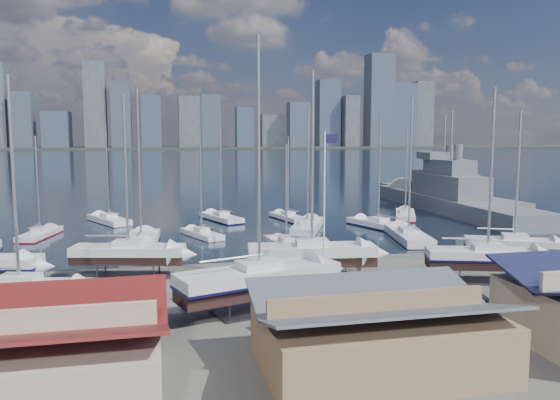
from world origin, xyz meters
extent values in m
plane|color=#605E59|center=(0.00, -10.00, 0.00)|extent=(1400.00, 1400.00, 0.00)
cube|color=#182639|center=(0.00, 300.00, -0.15)|extent=(1400.00, 600.00, 0.40)
cube|color=#2D332D|center=(0.00, 560.00, 1.10)|extent=(1400.00, 80.00, 2.20)
cube|color=#3D4756|center=(-141.97, 552.31, 30.18)|extent=(19.55, 21.83, 55.97)
cube|color=#475166|center=(-111.19, 558.58, 20.77)|extent=(26.03, 30.49, 37.14)
cube|color=#595E66|center=(-70.96, 546.95, 46.02)|extent=(21.60, 16.58, 87.63)
cube|color=#3D4756|center=(-45.38, 548.38, 36.00)|extent=(19.42, 28.42, 67.60)
cube|color=#475166|center=(-15.00, 551.59, 29.25)|extent=(20.24, 23.80, 54.09)
cube|color=#595E66|center=(25.78, 548.33, 29.20)|extent=(24.62, 19.72, 54.00)
cube|color=#3D4756|center=(47.64, 546.55, 30.18)|extent=(20.75, 17.93, 55.97)
cube|color=#475166|center=(84.09, 544.87, 23.71)|extent=(18.36, 16.25, 43.03)
cube|color=#595E66|center=(120.24, 563.78, 20.05)|extent=(28.49, 22.03, 35.69)
cube|color=#3D4756|center=(145.71, 546.00, 26.75)|extent=(23.34, 17.87, 49.11)
cube|color=#475166|center=(184.98, 560.84, 40.18)|extent=(25.35, 19.79, 75.95)
cube|color=#595E66|center=(208.39, 554.33, 31.04)|extent=(17.00, 27.45, 57.67)
cube|color=#3D4756|center=(245.53, 554.25, 55.22)|extent=(29.28, 24.05, 106.04)
cube|color=#475166|center=(277.54, 563.71, 39.40)|extent=(30.82, 28.37, 74.41)
cube|color=#595E66|center=(307.39, 565.54, 40.94)|extent=(21.74, 17.03, 77.48)
cube|color=#BFB293|center=(-18.00, -26.00, 1.60)|extent=(14.00, 9.00, 3.20)
cube|color=#8C6B4C|center=(0.00, -26.00, 1.50)|extent=(12.00, 8.00, 3.00)
cube|color=slate|center=(0.00, -26.00, 3.54)|extent=(12.60, 8.40, 1.27)
cube|color=#2D2D33|center=(-19.78, -14.51, 0.08)|extent=(5.80, 3.71, 0.16)
cube|color=black|center=(-19.78, -14.51, 1.59)|extent=(10.00, 4.67, 0.78)
cube|color=silver|center=(-19.78, -14.51, 2.37)|extent=(10.11, 5.07, 0.78)
cube|color=maroon|center=(-19.78, -14.51, 2.01)|extent=(10.21, 5.12, 0.16)
cube|color=silver|center=(-19.78, -14.51, 3.01)|extent=(2.76, 2.19, 0.50)
cylinder|color=#B2B2B7|center=(-19.78, -14.51, 9.33)|extent=(0.22, 0.22, 13.14)
cube|color=#2D2D33|center=(-13.55, -3.48, 0.08)|extent=(5.68, 3.56, 0.16)
cube|color=black|center=(-13.55, -3.48, 1.58)|extent=(9.83, 4.42, 0.77)
cube|color=silver|center=(-13.55, -3.48, 2.35)|extent=(9.93, 4.81, 0.77)
cube|color=silver|center=(-13.55, -3.48, 2.98)|extent=(2.70, 2.12, 0.50)
cylinder|color=#B2B2B7|center=(-13.55, -3.48, 9.19)|extent=(0.22, 0.22, 12.91)
cube|color=#2D2D33|center=(-4.22, -15.18, 0.08)|extent=(6.99, 4.76, 0.16)
cube|color=black|center=(-4.22, -15.18, 1.67)|extent=(11.92, 6.22, 0.93)
cube|color=silver|center=(-4.22, -15.18, 2.60)|extent=(12.07, 6.68, 0.93)
cube|color=#0B0B3A|center=(-4.22, -15.18, 2.17)|extent=(12.19, 6.75, 0.19)
cube|color=silver|center=(-4.22, -15.18, 3.31)|extent=(3.37, 2.75, 0.50)
cylinder|color=#B2B2B7|center=(-4.22, -15.18, 10.91)|extent=(0.22, 0.22, 15.70)
cube|color=#2D2D33|center=(1.75, -7.62, 0.08)|extent=(6.26, 3.50, 0.16)
cube|color=black|center=(1.75, -7.62, 1.63)|extent=(11.06, 4.01, 0.87)
cube|color=silver|center=(1.75, -7.62, 2.50)|extent=(11.12, 4.46, 0.87)
cube|color=silver|center=(1.75, -7.62, 3.18)|extent=(2.92, 2.17, 0.50)
cylinder|color=#B2B2B7|center=(1.75, -7.62, 10.23)|extent=(0.22, 0.22, 14.60)
cube|color=#2D2D33|center=(15.69, -11.97, 0.08)|extent=(5.92, 4.03, 0.16)
cube|color=black|center=(15.69, -11.97, 1.59)|extent=(10.09, 5.26, 0.79)
cube|color=silver|center=(15.69, -11.97, 2.38)|extent=(10.21, 5.65, 0.79)
cube|color=#0B0B3A|center=(15.69, -11.97, 2.02)|extent=(10.32, 5.71, 0.16)
cube|color=silver|center=(15.69, -11.97, 3.03)|extent=(2.85, 2.33, 0.50)
cylinder|color=#B2B2B7|center=(15.69, -11.97, 9.42)|extent=(0.22, 0.22, 13.29)
cube|color=#2D2D33|center=(21.51, -7.45, 0.08)|extent=(5.31, 4.08, 0.16)
cube|color=black|center=(21.51, -7.45, 1.55)|extent=(8.82, 5.67, 0.70)
cube|color=silver|center=(21.51, -7.45, 2.25)|extent=(8.98, 6.00, 0.70)
cube|color=maroon|center=(21.51, -7.45, 1.93)|extent=(9.07, 6.06, 0.14)
cube|color=silver|center=(21.51, -7.45, 2.85)|extent=(2.62, 2.28, 0.50)
cylinder|color=#B2B2B7|center=(21.51, -7.45, 8.53)|extent=(0.22, 0.22, 11.85)
cube|color=black|center=(-24.93, 18.24, -0.22)|extent=(3.79, 8.70, 0.68)
cube|color=silver|center=(-24.93, 18.24, 0.46)|extent=(4.14, 8.78, 0.68)
cube|color=maroon|center=(-24.93, 18.24, 0.14)|extent=(4.18, 8.87, 0.14)
cube|color=silver|center=(-24.93, 18.24, 1.04)|extent=(1.84, 2.37, 0.50)
cylinder|color=#B2B2B7|center=(-24.93, 18.24, 6.51)|extent=(0.22, 0.22, 11.43)
cube|color=black|center=(-17.73, 28.00, -0.26)|extent=(6.47, 9.64, 0.77)
cube|color=silver|center=(-17.73, 28.00, 0.51)|extent=(6.83, 9.83, 0.77)
cube|color=silver|center=(-17.73, 28.00, 1.15)|extent=(2.55, 2.89, 0.50)
cylinder|color=#B2B2B7|center=(-17.73, 28.00, 7.42)|extent=(0.22, 0.22, 13.04)
cube|color=black|center=(-12.81, 9.15, -0.33)|extent=(3.60, 12.15, 0.96)
cube|color=silver|center=(-12.81, 9.15, 0.63)|extent=(4.11, 12.18, 0.96)
cube|color=#0B0B3A|center=(-12.81, 9.15, 0.18)|extent=(4.15, 12.30, 0.19)
cube|color=silver|center=(-12.81, 9.15, 1.36)|extent=(2.20, 3.12, 0.50)
cylinder|color=#B2B2B7|center=(-12.81, 9.15, 9.20)|extent=(0.22, 0.22, 16.19)
cube|color=black|center=(-5.85, 14.07, -0.20)|extent=(4.65, 7.97, 0.63)
cube|color=silver|center=(-5.85, 14.07, 0.43)|extent=(4.95, 8.09, 0.63)
cube|color=silver|center=(-5.85, 14.07, 0.99)|extent=(1.95, 2.31, 0.50)
cylinder|color=#B2B2B7|center=(-5.85, 14.07, 6.03)|extent=(0.22, 0.22, 10.58)
cube|color=black|center=(-2.02, 26.64, -0.25)|extent=(5.31, 9.66, 0.76)
cube|color=silver|center=(-2.02, 26.64, 0.50)|extent=(5.68, 9.79, 0.76)
cube|color=#0B0B3A|center=(-2.02, 26.64, 0.16)|extent=(5.74, 9.89, 0.15)
cube|color=silver|center=(-2.02, 26.64, 1.13)|extent=(2.29, 2.76, 0.50)
cylinder|color=#B2B2B7|center=(-2.02, 26.64, 7.26)|extent=(0.22, 0.22, 12.76)
cube|color=black|center=(2.59, 5.33, -0.20)|extent=(2.77, 8.03, 0.63)
cube|color=silver|center=(2.59, 5.33, 0.43)|extent=(3.10, 8.06, 0.63)
cube|color=maroon|center=(2.59, 5.33, 0.14)|extent=(3.13, 8.15, 0.13)
cube|color=silver|center=(2.59, 5.33, 0.99)|extent=(1.54, 2.11, 0.50)
cylinder|color=#B2B2B7|center=(2.59, 5.33, 6.05)|extent=(0.22, 0.22, 10.62)
cube|color=black|center=(8.07, 16.22, -0.30)|extent=(6.71, 11.22, 0.88)
cube|color=silver|center=(8.07, 16.22, 0.58)|extent=(7.14, 11.40, 0.88)
cube|color=silver|center=(8.07, 16.22, 1.27)|extent=(2.78, 3.27, 0.50)
cylinder|color=#B2B2B7|center=(8.07, 16.22, 8.49)|extent=(0.22, 0.22, 14.93)
cube|color=black|center=(7.66, 25.34, -0.22)|extent=(3.82, 8.68, 0.68)
cube|color=silver|center=(7.66, 25.34, 0.46)|extent=(4.17, 8.76, 0.68)
cube|color=#0B0B3A|center=(7.66, 25.34, 0.14)|extent=(4.21, 8.84, 0.14)
cube|color=silver|center=(7.66, 25.34, 1.04)|extent=(1.85, 2.37, 0.50)
cylinder|color=#B2B2B7|center=(7.66, 25.34, 6.49)|extent=(0.22, 0.22, 11.40)
cube|color=black|center=(17.68, 6.65, -0.32)|extent=(4.98, 11.83, 0.92)
cube|color=silver|center=(17.68, 6.65, 0.60)|extent=(5.46, 11.92, 0.92)
cube|color=silver|center=(17.68, 6.65, 1.31)|extent=(2.47, 3.21, 0.50)
cylinder|color=#B2B2B7|center=(17.68, 6.65, 8.83)|extent=(0.22, 0.22, 15.54)
cube|color=black|center=(17.74, 15.74, -0.27)|extent=(5.40, 10.39, 0.81)
cube|color=silver|center=(17.74, 15.74, 0.54)|extent=(5.80, 10.52, 0.81)
cube|color=#0B0B3A|center=(17.74, 15.74, 0.16)|extent=(5.86, 10.63, 0.16)
cube|color=silver|center=(17.74, 15.74, 1.19)|extent=(2.40, 2.93, 0.50)
cylinder|color=#B2B2B7|center=(17.74, 15.74, 7.79)|extent=(0.22, 0.22, 13.69)
cube|color=black|center=(25.32, 23.41, -0.26)|extent=(6.19, 9.82, 0.78)
cube|color=silver|center=(25.32, 23.41, 0.52)|extent=(6.56, 9.99, 0.78)
cube|color=maroon|center=(25.32, 23.41, 0.16)|extent=(6.63, 10.09, 0.16)
cube|color=silver|center=(25.32, 23.41, 1.16)|extent=(2.51, 2.90, 0.50)
cylinder|color=#B2B2B7|center=(25.32, 23.41, 7.49)|extent=(0.22, 0.22, 13.16)
cube|color=slate|center=(35.75, 28.92, 0.45)|extent=(8.49, 45.07, 4.04)
cube|color=slate|center=(35.75, 28.92, 4.27)|extent=(6.20, 15.87, 3.60)
cube|color=slate|center=(35.75, 28.92, 7.27)|extent=(4.57, 9.10, 2.40)
cube|color=slate|center=(35.88, 33.41, 8.97)|extent=(5.15, 4.63, 1.20)
cylinder|color=#B2B2B7|center=(35.75, 28.92, 12.47)|extent=(0.30, 0.30, 8.00)
cube|color=slate|center=(40.16, 38.83, 0.42)|extent=(7.42, 41.00, 3.68)
cube|color=slate|center=(40.16, 38.83, 4.06)|extent=(5.54, 14.41, 3.60)
cube|color=slate|center=(40.16, 38.83, 7.06)|extent=(4.10, 8.26, 2.40)
cube|color=slate|center=(40.07, 42.91, 8.76)|extent=(4.66, 4.18, 1.20)
cylinder|color=#B2B2B7|center=(40.16, 38.83, 12.26)|extent=(0.30, 0.30, 8.00)
imported|color=gray|center=(-11.78, -18.64, 0.75)|extent=(2.70, 4.68, 1.50)
imported|color=gray|center=(-2.59, -19.04, 0.76)|extent=(4.88, 2.77, 1.52)
imported|color=gray|center=(3.05, -20.24, 0.70)|extent=(3.29, 5.39, 1.40)
imported|color=gray|center=(10.22, -18.42, 0.71)|extent=(3.60, 5.26, 1.41)
cylinder|color=white|center=(2.09, -9.93, 6.28)|extent=(0.12, 0.12, 12.55)
cube|color=#17123A|center=(2.62, -9.93, 11.93)|extent=(1.05, 0.05, 0.73)
camera|label=1|loc=(-10.99, -51.52, 11.99)|focal=35.00mm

